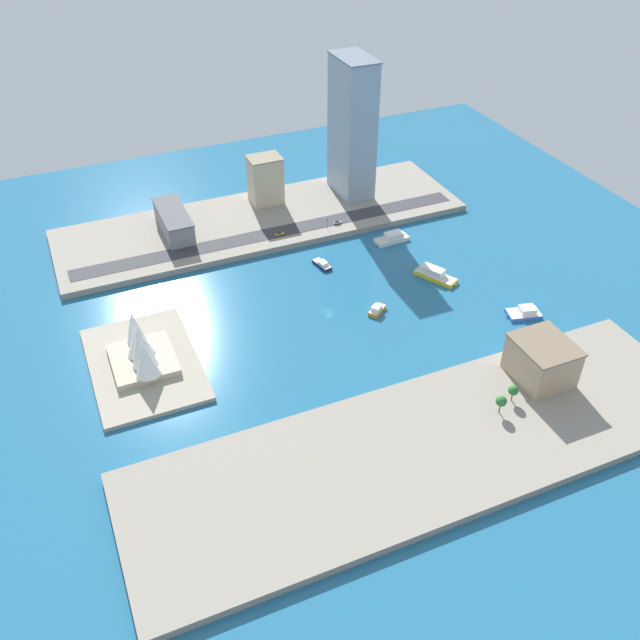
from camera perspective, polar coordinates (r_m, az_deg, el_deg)
name	(u,v)px	position (r m, az deg, el deg)	size (l,w,h in m)	color
ground_plane	(328,312)	(341.13, 0.70, 0.64)	(440.00, 440.00, 0.00)	#23668E
quay_west	(429,446)	(276.74, 9.01, -10.25)	(70.00, 240.00, 3.53)	gray
quay_east	(262,220)	(416.78, -4.78, 8.23)	(70.00, 240.00, 3.53)	gray
peninsula_point	(144,364)	(319.35, -14.32, -3.53)	(69.29, 46.53, 2.00)	#A89E89
road_strip	(274,233)	(399.54, -3.84, 7.19)	(12.13, 228.00, 0.15)	#38383D
ferry_white_commuter	(392,238)	(398.93, 5.99, 6.75)	(8.76, 21.53, 5.24)	silver
catamaran_blue	(525,312)	(352.80, 16.54, 0.60)	(13.10, 18.45, 4.75)	blue
water_taxi_orange	(377,309)	(341.53, 4.74, 0.87)	(10.04, 11.62, 4.07)	orange
patrol_launch_navy	(322,264)	(374.71, 0.16, 4.63)	(14.31, 7.13, 3.38)	#1E284C
ferry_yellow_fast	(435,274)	(369.51, 9.45, 3.73)	(23.86, 17.65, 5.98)	yellow
apartment_midrise_tan	(542,360)	(308.32, 17.84, -3.17)	(25.70, 22.78, 18.20)	tan
tower_tall_glass	(352,128)	(428.04, 2.67, 15.58)	(33.05, 19.21, 83.24)	#8C9EB2
office_block_beige	(265,180)	(426.70, -4.53, 11.46)	(15.46, 19.69, 29.30)	#C6B793
warehouse_low_gray	(174,221)	(405.83, -11.98, 7.98)	(42.03, 14.98, 12.92)	gray
sedan_silver	(337,222)	(407.57, 1.43, 8.07)	(1.97, 4.72, 1.63)	black
taxi_yellow_cab	(280,234)	(396.81, -3.36, 7.11)	(1.86, 4.83, 1.39)	black
traffic_light_waterfront	(328,222)	(400.99, 0.63, 8.10)	(0.36, 0.36, 6.50)	black
opera_landmark	(141,349)	(312.75, -14.55, -2.32)	(37.11, 27.64, 22.38)	#BCAD93
park_tree_cluster	(507,396)	(291.92, 15.17, -6.10)	(8.29, 13.22, 8.55)	brown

